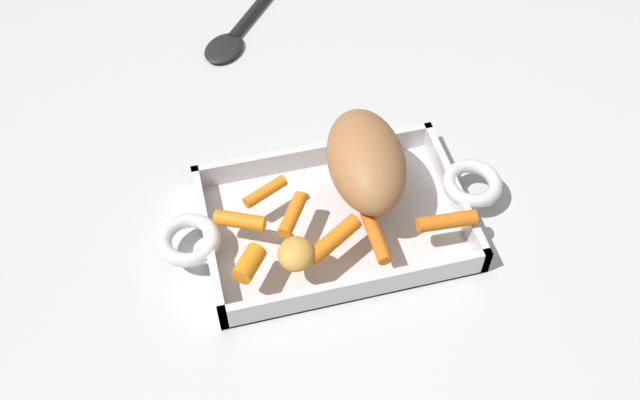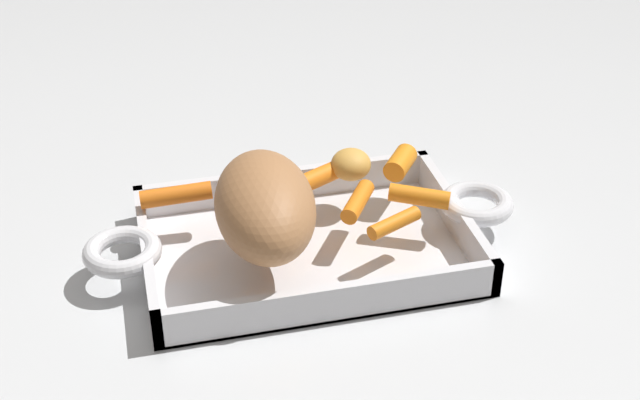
# 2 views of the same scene
# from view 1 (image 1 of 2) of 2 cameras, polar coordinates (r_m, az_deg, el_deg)

# --- Properties ---
(ground_plane) EXTENTS (1.80, 1.80, 0.00)m
(ground_plane) POSITION_cam_1_polar(r_m,az_deg,el_deg) (0.90, 1.12, -2.10)
(ground_plane) COLOR silver
(roasting_dish) EXTENTS (0.42, 0.22, 0.04)m
(roasting_dish) POSITION_cam_1_polar(r_m,az_deg,el_deg) (0.89, 1.14, -1.54)
(roasting_dish) COLOR silver
(roasting_dish) RESTS_ON ground_plane
(pork_roast) EXTENTS (0.10, 0.16, 0.08)m
(pork_roast) POSITION_cam_1_polar(r_m,az_deg,el_deg) (0.87, 3.60, 3.07)
(pork_roast) COLOR #A46E43
(pork_roast) RESTS_ON roasting_dish
(baby_carrot_northwest) EXTENTS (0.05, 0.06, 0.02)m
(baby_carrot_northwest) POSITION_cam_1_polar(r_m,az_deg,el_deg) (0.85, -2.14, -1.14)
(baby_carrot_northwest) COLOR orange
(baby_carrot_northwest) RESTS_ON roasting_dish
(baby_carrot_southeast) EXTENTS (0.02, 0.07, 0.02)m
(baby_carrot_southeast) POSITION_cam_1_polar(r_m,az_deg,el_deg) (0.84, 4.36, -2.84)
(baby_carrot_southeast) COLOR orange
(baby_carrot_southeast) RESTS_ON roasting_dish
(baby_carrot_northeast) EXTENTS (0.07, 0.02, 0.02)m
(baby_carrot_northeast) POSITION_cam_1_polar(r_m,az_deg,el_deg) (0.86, 9.82, -1.63)
(baby_carrot_northeast) COLOR orange
(baby_carrot_northeast) RESTS_ON roasting_dish
(baby_carrot_long) EXTENTS (0.04, 0.05, 0.02)m
(baby_carrot_long) POSITION_cam_1_polar(r_m,az_deg,el_deg) (0.81, -5.52, -4.93)
(baby_carrot_long) COLOR orange
(baby_carrot_long) RESTS_ON roasting_dish
(baby_carrot_southwest) EXTENTS (0.06, 0.04, 0.02)m
(baby_carrot_southwest) POSITION_cam_1_polar(r_m,az_deg,el_deg) (0.85, -6.28, -1.43)
(baby_carrot_southwest) COLOR orange
(baby_carrot_southwest) RESTS_ON roasting_dish
(baby_carrot_center_left) EXTENTS (0.06, 0.04, 0.01)m
(baby_carrot_center_left) POSITION_cam_1_polar(r_m,az_deg,el_deg) (0.88, -4.27, 0.65)
(baby_carrot_center_left) COLOR orange
(baby_carrot_center_left) RESTS_ON roasting_dish
(baby_carrot_short) EXTENTS (0.07, 0.05, 0.02)m
(baby_carrot_short) POSITION_cam_1_polar(r_m,az_deg,el_deg) (0.83, 1.09, -3.07)
(baby_carrot_short) COLOR orange
(baby_carrot_short) RESTS_ON roasting_dish
(potato_golden_small) EXTENTS (0.05, 0.05, 0.03)m
(potato_golden_small) POSITION_cam_1_polar(r_m,az_deg,el_deg) (0.81, -1.88, -4.22)
(potato_golden_small) COLOR gold
(potato_golden_small) RESTS_ON roasting_dish
(serving_spoon) EXTENTS (0.15, 0.18, 0.02)m
(serving_spoon) POSITION_cam_1_polar(r_m,az_deg,el_deg) (1.16, -6.48, 12.85)
(serving_spoon) COLOR black
(serving_spoon) RESTS_ON ground_plane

